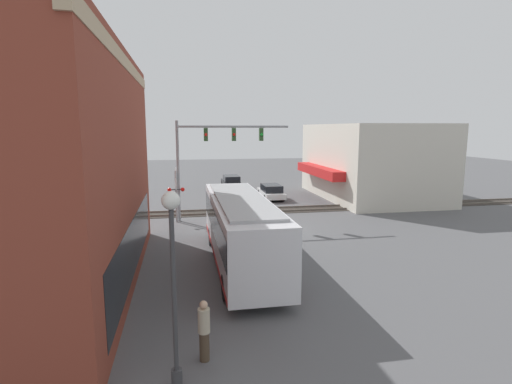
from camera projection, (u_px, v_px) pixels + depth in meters
ground_plane at (270, 230)px, 25.69m from camera, size 120.00×120.00×0.00m
brick_building at (15, 173)px, 15.47m from camera, size 16.17×8.73×9.55m
shop_building at (370, 161)px, 37.48m from camera, size 14.00×10.23×6.85m
city_bus at (241, 228)px, 18.89m from camera, size 11.35×2.59×3.29m
traffic_signal_gantry at (212, 147)px, 27.73m from camera, size 0.42×7.91×7.00m
crossing_signal at (176, 190)px, 27.49m from camera, size 1.41×1.18×3.81m
streetlamp at (173, 274)px, 9.60m from camera, size 0.44×0.44×5.03m
rail_track_near at (253, 211)px, 31.52m from camera, size 2.60×60.00×0.15m
parked_car_white at (271, 192)px, 36.94m from camera, size 4.62×1.82×1.35m
parked_car_black at (231, 182)px, 43.65m from camera, size 4.79×1.82×1.39m
pedestrian_by_lamp at (204, 330)px, 11.12m from camera, size 0.34×0.34×1.78m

